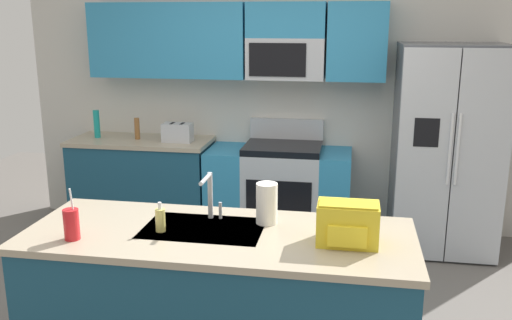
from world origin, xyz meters
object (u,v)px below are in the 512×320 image
object	(u,v)px
range_oven	(279,191)
pepper_mill	(137,129)
toaster	(178,133)
drink_cup_red	(71,224)
bottle_teal	(97,124)
soap_dispenser	(160,220)
backpack	(348,223)
refrigerator	(446,150)
paper_towel_roll	(267,203)
sink_faucet	(210,192)

from	to	relation	value
range_oven	pepper_mill	distance (m)	1.52
toaster	range_oven	bearing A→B (deg)	3.07
pepper_mill	drink_cup_red	world-z (taller)	drink_cup_red
bottle_teal	soap_dispenser	world-z (taller)	bottle_teal
soap_dispenser	backpack	size ratio (longest dim) A/B	0.53
pepper_mill	bottle_teal	distance (m)	0.42
pepper_mill	bottle_teal	world-z (taller)	bottle_teal
soap_dispenser	refrigerator	bearing A→B (deg)	50.10
backpack	pepper_mill	bearing A→B (deg)	132.04
refrigerator	drink_cup_red	distance (m)	3.34
range_oven	backpack	bearing A→B (deg)	-73.87
backpack	soap_dispenser	bearing A→B (deg)	179.90
refrigerator	paper_towel_roll	bearing A→B (deg)	-122.98
range_oven	sink_faucet	size ratio (longest dim) A/B	4.82
range_oven	bottle_teal	xyz separation A→B (m)	(-1.83, -0.00, 0.59)
toaster	paper_towel_roll	bearing A→B (deg)	-59.71
sink_faucet	paper_towel_roll	bearing A→B (deg)	-0.08
backpack	toaster	bearing A→B (deg)	126.17
refrigerator	sink_faucet	world-z (taller)	refrigerator
refrigerator	sink_faucet	xyz separation A→B (m)	(-1.64, -2.00, 0.14)
toaster	bottle_teal	distance (m)	0.85
paper_towel_roll	backpack	xyz separation A→B (m)	(0.47, -0.23, -0.00)
range_oven	pepper_mill	xyz separation A→B (m)	(-1.41, -0.00, 0.56)
toaster	paper_towel_roll	distance (m)	2.34
range_oven	toaster	world-z (taller)	range_oven
bottle_teal	paper_towel_roll	bearing A→B (deg)	-45.56
refrigerator	soap_dispenser	size ratio (longest dim) A/B	10.88
drink_cup_red	bottle_teal	bearing A→B (deg)	112.55
range_oven	sink_faucet	xyz separation A→B (m)	(-0.14, -2.07, 0.62)
soap_dispenser	paper_towel_roll	distance (m)	0.61
sink_faucet	drink_cup_red	distance (m)	0.79
toaster	soap_dispenser	size ratio (longest dim) A/B	1.65
sink_faucet	soap_dispenser	size ratio (longest dim) A/B	1.66
drink_cup_red	range_oven	bearing A→B (deg)	72.33
toaster	refrigerator	bearing A→B (deg)	-0.45
bottle_teal	soap_dispenser	distance (m)	2.73
pepper_mill	sink_faucet	world-z (taller)	sink_faucet
pepper_mill	bottle_teal	bearing A→B (deg)	179.97
bottle_teal	sink_faucet	xyz separation A→B (m)	(1.69, -2.07, 0.03)
bottle_teal	backpack	distance (m)	3.39
range_oven	bottle_teal	distance (m)	1.92
drink_cup_red	sink_faucet	bearing A→B (deg)	32.66
soap_dispenser	backpack	bearing A→B (deg)	-0.10
soap_dispenser	paper_towel_roll	size ratio (longest dim) A/B	0.71
drink_cup_red	backpack	world-z (taller)	drink_cup_red
range_oven	refrigerator	distance (m)	1.58
range_oven	soap_dispenser	distance (m)	2.39
range_oven	backpack	distance (m)	2.46
soap_dispenser	toaster	bearing A→B (deg)	105.30
paper_towel_roll	range_oven	bearing A→B (deg)	95.53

